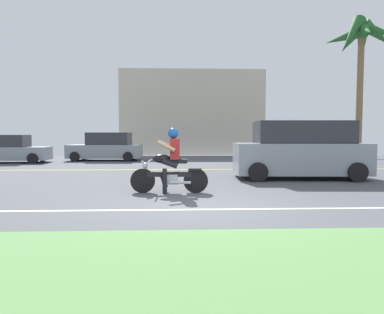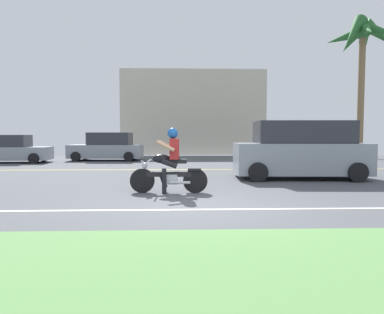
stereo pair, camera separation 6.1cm
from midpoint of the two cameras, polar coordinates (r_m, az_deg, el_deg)
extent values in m
cube|color=#4C4F54|center=(10.77, 1.13, -4.71)|extent=(56.00, 30.00, 0.04)
cube|color=#5B8C4C|center=(3.89, 7.37, -19.27)|extent=(56.00, 3.80, 0.06)
cube|color=silver|center=(7.37, 2.65, -8.41)|extent=(50.40, 0.12, 0.01)
cube|color=yellow|center=(15.60, 0.13, -2.02)|extent=(50.40, 0.12, 0.01)
cylinder|color=black|center=(9.48, -7.80, -3.79)|extent=(0.65, 0.13, 0.65)
cylinder|color=black|center=(9.38, 0.72, -3.83)|extent=(0.65, 0.13, 0.65)
cylinder|color=#B7BAC1|center=(9.43, -7.17, -2.19)|extent=(0.29, 0.07, 0.56)
cube|color=black|center=(9.38, -3.57, -2.78)|extent=(1.18, 0.16, 0.13)
cube|color=#B7BAC1|center=(9.39, -3.24, -3.56)|extent=(0.35, 0.23, 0.26)
ellipsoid|color=black|center=(9.36, -4.76, -0.28)|extent=(0.47, 0.26, 0.24)
cube|color=black|center=(9.34, -2.26, -0.68)|extent=(0.53, 0.26, 0.11)
cube|color=black|center=(9.34, 0.59, -2.06)|extent=(0.35, 0.19, 0.06)
cylinder|color=#B7BAC1|center=(9.40, -6.66, -0.57)|extent=(0.07, 0.67, 0.04)
sphere|color=#B7BAC1|center=(9.42, -7.43, -1.35)|extent=(0.15, 0.15, 0.15)
cylinder|color=#B7BAC1|center=(9.26, -1.75, -4.13)|extent=(0.54, 0.10, 0.08)
cube|color=maroon|center=(9.32, -2.66, 1.31)|extent=(0.25, 0.36, 0.54)
sphere|color=#194C9E|center=(9.31, -2.93, 3.82)|extent=(0.28, 0.28, 0.28)
cylinder|color=black|center=(9.46, -3.40, -0.95)|extent=(0.44, 0.16, 0.27)
cylinder|color=black|center=(9.24, -3.49, -1.06)|extent=(0.44, 0.16, 0.27)
cylinder|color=black|center=(9.26, -4.30, -3.90)|extent=(0.12, 0.12, 0.66)
cylinder|color=black|center=(9.54, -4.41, -3.91)|extent=(0.22, 0.13, 0.36)
cylinder|color=tan|center=(9.55, -3.88, 1.84)|extent=(0.49, 0.12, 0.30)
cylinder|color=tan|center=(9.12, -4.09, 1.76)|extent=(0.49, 0.12, 0.30)
cube|color=#8C939E|center=(13.00, 17.01, -0.21)|extent=(4.57, 2.14, 1.06)
cube|color=#2D2F36|center=(13.00, 17.46, 3.82)|extent=(3.30, 1.81, 0.77)
cylinder|color=black|center=(14.45, 22.08, -1.48)|extent=(0.65, 0.25, 0.64)
cylinder|color=black|center=(13.62, 9.33, -1.56)|extent=(0.65, 0.25, 0.64)
cylinder|color=black|center=(12.70, 25.18, -2.23)|extent=(0.65, 0.25, 0.64)
cylinder|color=black|center=(11.75, 10.69, -2.40)|extent=(0.65, 0.25, 0.64)
cylinder|color=black|center=(13.83, 26.36, 0.02)|extent=(0.23, 0.59, 0.58)
cube|color=#8C939E|center=(21.77, -27.05, 0.52)|extent=(4.24, 1.86, 0.71)
cube|color=#2D2F36|center=(21.85, -27.71, 2.30)|extent=(2.49, 1.53, 0.66)
cylinder|color=black|center=(20.50, -23.99, -0.20)|extent=(0.57, 0.21, 0.56)
cylinder|color=black|center=(22.05, -22.63, 0.08)|extent=(0.57, 0.21, 0.56)
cube|color=#8C939E|center=(21.69, -13.55, 0.90)|extent=(4.31, 1.98, 0.78)
cube|color=#2D2F36|center=(21.60, -12.93, 2.89)|extent=(2.53, 1.63, 0.72)
cylinder|color=black|center=(22.22, -9.18, 0.34)|extent=(0.57, 0.21, 0.56)
cylinder|color=black|center=(22.96, -16.66, 0.34)|extent=(0.57, 0.21, 0.56)
cylinder|color=black|center=(20.51, -10.05, 0.06)|extent=(0.57, 0.21, 0.56)
cylinder|color=black|center=(21.31, -18.09, 0.07)|extent=(0.57, 0.21, 0.56)
cylinder|color=brown|center=(26.25, 25.56, 9.01)|extent=(0.42, 0.42, 8.32)
sphere|color=#235B28|center=(26.98, 25.81, 17.82)|extent=(1.09, 1.09, 1.09)
cone|color=#235B28|center=(27.39, 27.92, 16.96)|extent=(2.47, 0.95, 2.12)
cone|color=#235B28|center=(27.96, 26.03, 16.73)|extent=(2.12, 2.58, 1.32)
cone|color=#235B28|center=(27.76, 24.38, 16.87)|extent=(1.26, 2.60, 2.02)
cone|color=#235B28|center=(27.10, 23.43, 17.23)|extent=(2.54, 2.19, 1.30)
cone|color=#235B28|center=(26.00, 24.62, 17.80)|extent=(2.37, 2.00, 2.34)
cone|color=#235B28|center=(25.90, 26.37, 17.81)|extent=(1.48, 2.69, 1.66)
cone|color=#235B28|center=(26.51, 28.04, 17.42)|extent=(2.26, 2.53, 1.74)
cube|color=beige|center=(28.71, 0.18, 6.98)|extent=(10.99, 4.00, 6.43)
camera|label=1|loc=(0.03, -89.85, 0.01)|focal=33.21mm
camera|label=2|loc=(0.03, 90.15, -0.01)|focal=33.21mm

